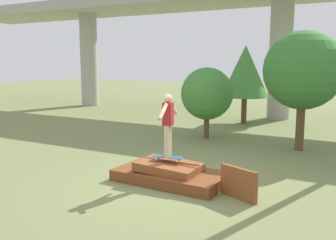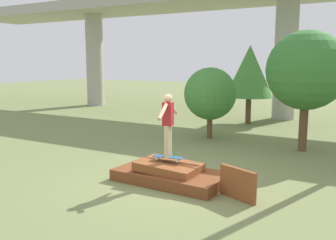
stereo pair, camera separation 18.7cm
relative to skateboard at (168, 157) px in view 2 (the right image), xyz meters
The scene contains 9 objects.
ground_plane 0.60m from the skateboard, 11.26° to the left, with size 80.00×80.00×0.00m, color olive.
scrap_pile 0.41m from the skateboard, ahead, with size 2.66×1.46×0.52m.
scrap_plank_loose 1.87m from the skateboard, ahead, with size 0.89×0.43×0.66m.
skateboard is the anchor object (origin of this frame).
skater 0.86m from the skateboard, 161.57° to the left, with size 0.26×1.15×1.48m.
highway_overpass 12.53m from the skateboard, 89.68° to the left, with size 44.00×4.47×6.42m.
tree_behind_left 9.34m from the skateboard, 96.09° to the left, with size 2.15×2.15×3.57m.
tree_behind_right 5.45m from the skateboard, 102.93° to the left, with size 1.92×1.92×2.63m.
tree_mid_back 5.65m from the skateboard, 65.61° to the left, with size 2.47×2.47×3.80m.
Camera 2 is at (4.20, -7.47, 2.83)m, focal length 40.00 mm.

